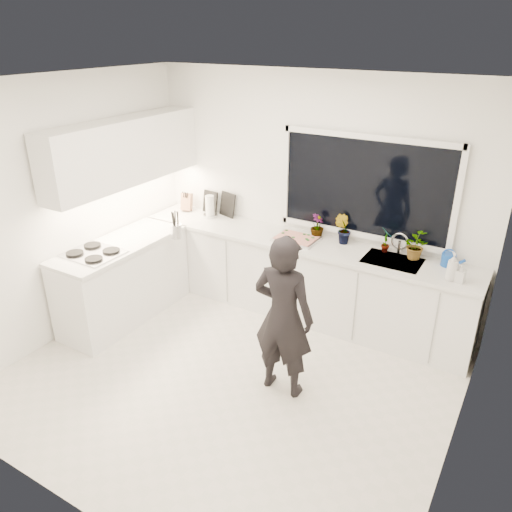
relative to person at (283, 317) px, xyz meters
The scene contains 25 objects.
floor 0.93m from the person, 165.03° to the right, with size 4.00×3.50×0.02m, color beige.
wall_back 1.80m from the person, 106.89° to the left, with size 4.00×0.02×2.70m, color white.
wall_left 2.57m from the person, behind, with size 0.02×3.50×2.70m, color white.
wall_right 1.63m from the person, ahead, with size 0.02×3.50×2.70m, color white.
ceiling 2.01m from the person, 165.03° to the right, with size 4.00×3.50×0.02m, color white.
window 1.78m from the person, 86.20° to the left, with size 1.80×0.02×1.00m, color black.
base_cabinets_back 1.45m from the person, 110.55° to the left, with size 3.92×0.58×0.88m, color white.
base_cabinets_left 2.20m from the person, behind, with size 0.58×1.60×0.88m, color white.
countertop_back 1.40m from the person, 110.70° to the left, with size 3.94×0.62×0.04m, color silver.
countertop_left 2.18m from the person, behind, with size 0.62×1.60×0.04m, color silver.
upper_cabinets 2.59m from the person, 166.04° to the left, with size 0.34×2.10×0.70m, color white.
sink 1.43m from the person, 67.13° to the left, with size 0.58×0.42×0.14m, color silver.
faucet 1.64m from the person, 69.89° to the left, with size 0.03×0.03×0.22m, color silver.
stovetop 2.19m from the person, behind, with size 0.56×0.48×0.03m, color black.
person is the anchor object (origin of this frame).
pizza_tray 1.40m from the person, 112.16° to the left, with size 0.47×0.35×0.03m, color silver.
pizza 1.40m from the person, 112.16° to the left, with size 0.43×0.31×0.01m, color #B53E18.
watering_can 1.83m from the person, 54.30° to the left, with size 0.14×0.14×0.13m, color #1245A9.
paper_towel_roll 2.30m from the person, 141.62° to the left, with size 0.11×0.11×0.26m, color silver.
knife_block 2.64m from the person, 146.30° to the left, with size 0.13×0.10×0.22m, color #8A6140.
utensil_crock 1.86m from the person, 158.76° to the left, with size 0.13×0.13×0.16m, color silver.
picture_frame_large 2.46m from the person, 140.44° to the left, with size 0.22×0.02×0.28m, color black.
picture_frame_small 2.27m from the person, 136.12° to the left, with size 0.25×0.02×0.30m, color black.
herb_plants 1.54m from the person, 78.55° to the left, with size 1.32×0.34×0.32m.
soap_bottles 1.68m from the person, 44.88° to the left, with size 0.20×0.15×0.28m.
Camera 1 is at (2.21, -3.21, 3.08)m, focal length 35.00 mm.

